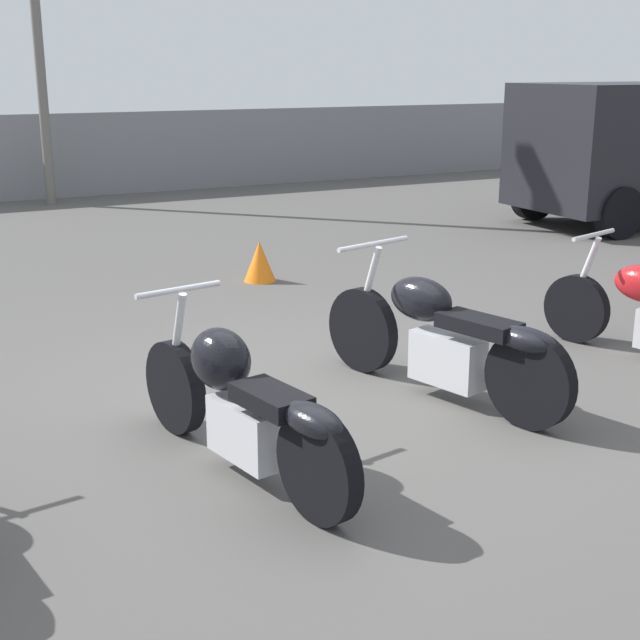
# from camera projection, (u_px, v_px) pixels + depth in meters

# --- Properties ---
(ground_plane) EXTENTS (60.00, 60.00, 0.00)m
(ground_plane) POSITION_uv_depth(u_px,v_px,m) (307.00, 405.00, 6.05)
(ground_plane) COLOR #514F4C
(fence_back) EXTENTS (40.00, 0.04, 1.44)m
(fence_back) POSITION_uv_depth(u_px,v_px,m) (20.00, 158.00, 15.07)
(fence_back) COLOR gray
(fence_back) RESTS_ON ground_plane
(motorcycle_slot_2) EXTENTS (0.65, 2.04, 0.96)m
(motorcycle_slot_2) POSITION_uv_depth(u_px,v_px,m) (242.00, 405.00, 4.93)
(motorcycle_slot_2) COLOR black
(motorcycle_slot_2) RESTS_ON ground_plane
(motorcycle_slot_3) EXTENTS (0.83, 2.09, 1.00)m
(motorcycle_slot_3) POSITION_uv_depth(u_px,v_px,m) (445.00, 339.00, 6.07)
(motorcycle_slot_3) COLOR black
(motorcycle_slot_3) RESTS_ON ground_plane
(traffic_cone_far) EXTENTS (0.34, 0.34, 0.43)m
(traffic_cone_far) POSITION_uv_depth(u_px,v_px,m) (260.00, 261.00, 9.48)
(traffic_cone_far) COLOR orange
(traffic_cone_far) RESTS_ON ground_plane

